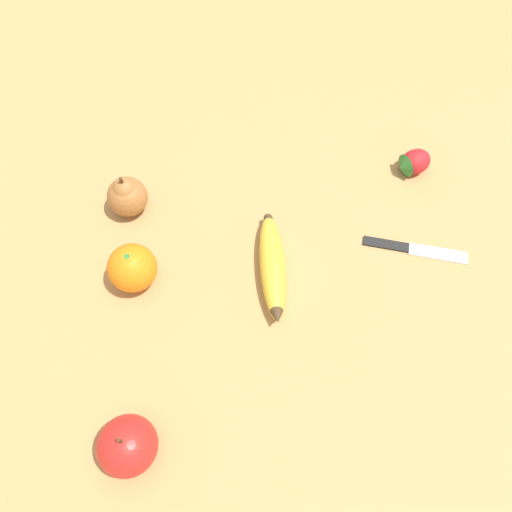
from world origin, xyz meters
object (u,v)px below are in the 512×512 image
Objects in this scene: pear at (127,195)px; strawberry at (413,163)px; paring_knife at (411,248)px; banana at (272,267)px; orange at (132,268)px; apple at (127,446)px.

pear reaches higher than strawberry.
paring_knife is (-0.04, -0.16, -0.02)m from strawberry.
banana is 0.26m from pear.
orange is 0.25m from apple.
strawberry is at bearing -176.37° from paring_knife.
orange is 0.89× the size of pear.
apple is (0.01, -0.38, -0.00)m from pear.
pear is 0.48m from strawberry.
pear is at bearing -88.37° from paring_knife.
banana is at bearing 48.14° from apple.
banana is at bearing -33.62° from pear.
pear is 1.01× the size of apple.
banana is 2.34× the size of pear.
banana is at bearing -3.22° from orange.
orange reaches higher than banana.
apple is 0.51m from paring_knife.
paring_knife is (0.44, -0.13, -0.03)m from pear.
apple is 0.50× the size of paring_knife.
apple is at bearing -39.31° from banana.
paring_knife is at bearing -16.07° from pear.
orange is 0.50m from strawberry.
strawberry is (0.48, 0.03, -0.01)m from pear.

